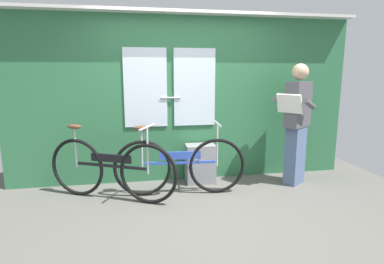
% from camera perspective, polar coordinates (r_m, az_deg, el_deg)
% --- Properties ---
extents(ground_plane, '(6.01, 4.06, 0.04)m').
position_cam_1_polar(ground_plane, '(3.76, 1.58, -14.62)').
color(ground_plane, '#56544F').
extents(train_door_wall, '(5.01, 0.28, 2.41)m').
position_cam_1_polar(train_door_wall, '(4.61, -1.56, 6.58)').
color(train_door_wall, '#2D6B42').
rests_on(train_door_wall, ground_plane).
extents(bicycle_near_door, '(1.72, 0.44, 0.95)m').
position_cam_1_polar(bicycle_near_door, '(4.14, -2.26, -6.05)').
color(bicycle_near_door, black).
rests_on(bicycle_near_door, ground_plane).
extents(bicycle_leaning_behind, '(1.59, 0.82, 0.97)m').
position_cam_1_polar(bicycle_leaning_behind, '(4.11, -14.42, -6.44)').
color(bicycle_leaning_behind, black).
rests_on(bicycle_leaning_behind, ground_plane).
extents(passenger_reading_newspaper, '(0.63, 0.60, 1.71)m').
position_cam_1_polar(passenger_reading_newspaper, '(4.68, 18.38, 1.75)').
color(passenger_reading_newspaper, slate).
rests_on(passenger_reading_newspaper, ground_plane).
extents(trash_bin_by_wall, '(0.42, 0.28, 0.56)m').
position_cam_1_polar(trash_bin_by_wall, '(4.62, 1.49, -5.70)').
color(trash_bin_by_wall, gray).
rests_on(trash_bin_by_wall, ground_plane).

